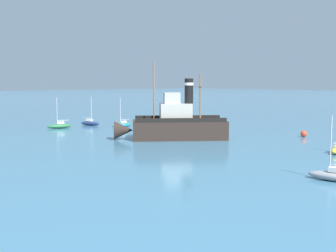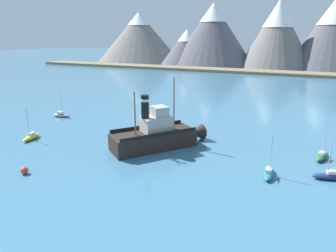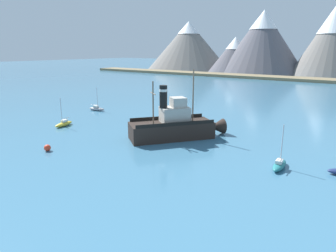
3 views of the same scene
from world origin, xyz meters
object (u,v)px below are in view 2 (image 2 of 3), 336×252
(sailboat_yellow, at_px, (31,137))
(sailboat_navy, at_px, (330,176))
(old_tugboat, at_px, (157,135))
(sailboat_grey, at_px, (61,115))
(mooring_buoy, at_px, (24,171))
(sailboat_teal, at_px, (269,173))
(sailboat_green, at_px, (322,156))

(sailboat_yellow, bearing_deg, sailboat_navy, 6.27)
(old_tugboat, height_order, sailboat_grey, old_tugboat)
(sailboat_navy, distance_m, mooring_buoy, 34.87)
(sailboat_yellow, bearing_deg, old_tugboat, 15.61)
(sailboat_teal, xyz_separation_m, mooring_buoy, (-25.80, -11.50, 0.00))
(sailboat_yellow, xyz_separation_m, sailboat_navy, (41.40, 4.55, 0.00))
(sailboat_teal, distance_m, sailboat_grey, 41.94)
(sailboat_grey, bearing_deg, mooring_buoy, -54.82)
(sailboat_teal, distance_m, sailboat_yellow, 35.19)
(mooring_buoy, bearing_deg, old_tugboat, 55.45)
(sailboat_teal, height_order, sailboat_yellow, same)
(sailboat_teal, relative_size, sailboat_yellow, 1.00)
(sailboat_grey, xyz_separation_m, sailboat_green, (46.40, -1.59, 0.00))
(sailboat_teal, height_order, sailboat_green, same)
(sailboat_teal, height_order, sailboat_navy, same)
(sailboat_green, relative_size, mooring_buoy, 5.73)
(old_tugboat, distance_m, sailboat_navy, 22.20)
(sailboat_teal, bearing_deg, mooring_buoy, -155.97)
(sailboat_green, relative_size, sailboat_navy, 1.00)
(sailboat_grey, xyz_separation_m, sailboat_navy, (47.09, -7.65, 0.00))
(sailboat_grey, distance_m, mooring_buoy, 26.03)
(sailboat_grey, distance_m, sailboat_yellow, 13.46)
(sailboat_yellow, bearing_deg, mooring_buoy, -44.28)
(mooring_buoy, bearing_deg, sailboat_green, 32.08)
(sailboat_navy, relative_size, mooring_buoy, 5.73)
(old_tugboat, xyz_separation_m, sailboat_teal, (15.84, -2.96, -1.40))
(sailboat_teal, relative_size, sailboat_grey, 1.00)
(sailboat_teal, xyz_separation_m, sailboat_green, (5.61, 8.18, 0.00))
(sailboat_teal, bearing_deg, sailboat_navy, 18.63)
(sailboat_navy, bearing_deg, mooring_buoy, -157.00)
(old_tugboat, bearing_deg, sailboat_yellow, -164.39)
(sailboat_green, bearing_deg, sailboat_teal, -124.41)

